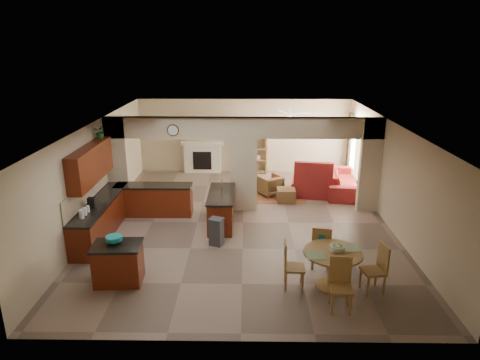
{
  "coord_description": "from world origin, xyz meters",
  "views": [
    {
      "loc": [
        0.07,
        -11.05,
        4.84
      ],
      "look_at": [
        -0.09,
        0.3,
        1.16
      ],
      "focal_mm": 32.0,
      "sensor_mm": 36.0,
      "label": 1
    }
  ],
  "objects_px": {
    "kitchen_island": "(118,263)",
    "sofa": "(341,180)",
    "dining_table": "(332,264)",
    "armchair": "(270,185)"
  },
  "relations": [
    {
      "from": "kitchen_island",
      "to": "dining_table",
      "type": "xyz_separation_m",
      "value": [
        4.42,
        -0.15,
        0.1
      ]
    },
    {
      "from": "armchair",
      "to": "dining_table",
      "type": "bearing_deg",
      "value": 66.61
    },
    {
      "from": "dining_table",
      "to": "sofa",
      "type": "height_order",
      "value": "dining_table"
    },
    {
      "from": "kitchen_island",
      "to": "sofa",
      "type": "relative_size",
      "value": 0.4
    },
    {
      "from": "kitchen_island",
      "to": "armchair",
      "type": "distance_m",
      "value": 6.48
    },
    {
      "from": "dining_table",
      "to": "sofa",
      "type": "distance_m",
      "value": 6.19
    },
    {
      "from": "kitchen_island",
      "to": "sofa",
      "type": "xyz_separation_m",
      "value": [
        5.88,
        5.86,
        -0.06
      ]
    },
    {
      "from": "dining_table",
      "to": "sofa",
      "type": "xyz_separation_m",
      "value": [
        1.47,
        6.01,
        -0.16
      ]
    },
    {
      "from": "dining_table",
      "to": "armchair",
      "type": "distance_m",
      "value": 5.72
    },
    {
      "from": "kitchen_island",
      "to": "sofa",
      "type": "distance_m",
      "value": 8.3
    }
  ]
}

